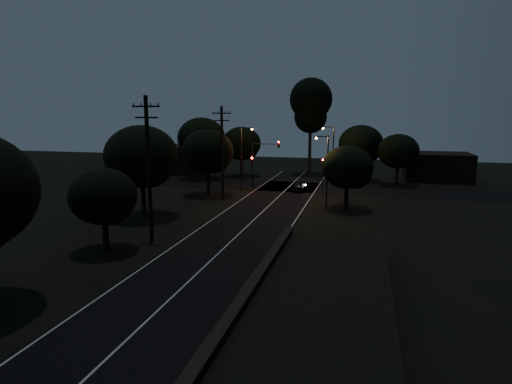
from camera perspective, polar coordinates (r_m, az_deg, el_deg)
The scene contains 23 objects.
ground at distance 19.46m, azimuth -19.02°, elevation -20.10°, with size 160.00×160.00×0.00m, color black.
road_surface at distance 46.97m, azimuth 2.16°, elevation -1.46°, with size 60.00×70.00×0.03m.
retaining_wall at distance 19.21m, azimuth 7.18°, elevation -17.90°, with size 6.93×26.00×1.60m.
utility_pole_mid at distance 33.04m, azimuth -14.12°, elevation 3.24°, with size 2.20×0.30×11.00m.
utility_pole_far at distance 48.60m, azimuth -4.54°, elevation 5.45°, with size 2.20×0.30×10.50m.
tree_left_b at distance 31.65m, azimuth -19.55°, elevation -0.77°, with size 4.70×4.70×5.98m.
tree_left_c at distance 41.07m, azimuth -14.81°, elevation 4.37°, with size 6.85×6.85×8.65m.
tree_left_d at distance 51.16m, azimuth -6.28°, elevation 5.24°, with size 6.21×6.21×7.87m.
tree_far_nw at distance 66.47m, azimuth -1.81°, elevation 6.37°, with size 6.05×6.05×7.66m.
tree_far_w at distance 64.21m, azimuth -7.12°, elevation 7.00°, with size 7.13×7.13×9.09m.
tree_far_ne at distance 63.83m, azimuth 14.00°, elevation 6.12°, with size 6.37×6.37×8.06m.
tree_far_e at distance 61.08m, azimuth 18.62°, elevation 5.05°, with size 5.49×5.49×6.97m.
tree_right_a at distance 44.07m, azimuth 12.32°, elevation 3.08°, with size 5.13×5.13×6.52m.
tall_pine at distance 69.36m, azimuth 7.32°, elevation 11.43°, with size 6.69×6.69×15.20m.
building_left at distance 72.58m, azimuth -9.89°, elevation 4.38°, with size 10.00×8.00×4.40m, color black.
building_right at distance 68.03m, azimuth 23.03°, elevation 3.13°, with size 9.00×7.00×4.00m, color black.
signal_left at distance 56.08m, azimuth -0.50°, elevation 3.43°, with size 0.28×0.35×4.10m.
signal_right at distance 54.47m, azimuth 8.91°, elevation 3.10°, with size 0.28×0.35×4.10m.
signal_mast at distance 55.51m, azimuth 1.19°, elevation 4.92°, with size 3.70×0.35×6.25m.
streetlight_a at distance 54.17m, azimuth -1.77°, elevation 5.09°, with size 1.66×0.26×8.00m.
streetlight_b at distance 58.19m, azimuth 10.04°, elevation 5.31°, with size 1.66×0.26×8.00m.
streetlight_c at distance 44.30m, azimuth 9.29°, elevation 3.38°, with size 1.46×0.26×7.50m.
car at distance 54.18m, azimuth 5.75°, elevation 0.69°, with size 1.32×3.28×1.12m, color black.
Camera 1 is at (9.68, -13.80, 9.72)m, focal length 30.00 mm.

